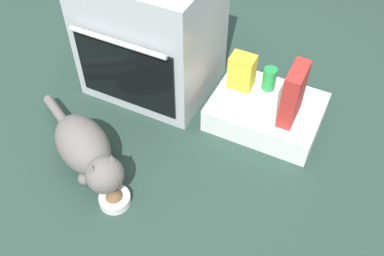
% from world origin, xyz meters
% --- Properties ---
extents(ground, '(8.00, 8.00, 0.00)m').
position_xyz_m(ground, '(0.00, 0.00, 0.00)').
color(ground, '#284238').
extents(oven, '(0.62, 0.55, 0.67)m').
position_xyz_m(oven, '(-0.08, 0.46, 0.33)').
color(oven, '#B7BABF').
rests_on(oven, ground).
extents(pantry_cabinet, '(0.53, 0.40, 0.13)m').
position_xyz_m(pantry_cabinet, '(0.57, 0.44, 0.07)').
color(pantry_cabinet, white).
rests_on(pantry_cabinet, ground).
extents(food_bowl, '(0.14, 0.14, 0.07)m').
position_xyz_m(food_bowl, '(0.15, -0.30, 0.03)').
color(food_bowl, white).
rests_on(food_bowl, ground).
extents(cat, '(0.67, 0.42, 0.24)m').
position_xyz_m(cat, '(-0.05, -0.19, 0.12)').
color(cat, slate).
rests_on(cat, ground).
extents(sauce_jar, '(0.08, 0.08, 0.14)m').
position_xyz_m(sauce_jar, '(0.67, 0.58, 0.20)').
color(sauce_jar, '#D16023').
rests_on(sauce_jar, pantry_cabinet).
extents(soda_can, '(0.07, 0.07, 0.12)m').
position_xyz_m(soda_can, '(0.53, 0.54, 0.19)').
color(soda_can, green).
rests_on(soda_can, pantry_cabinet).
extents(cereal_box, '(0.07, 0.18, 0.28)m').
position_xyz_m(cereal_box, '(0.69, 0.39, 0.27)').
color(cereal_box, '#B72D28').
rests_on(cereal_box, pantry_cabinet).
extents(snack_bag, '(0.12, 0.09, 0.18)m').
position_xyz_m(snack_bag, '(0.40, 0.49, 0.22)').
color(snack_bag, yellow).
rests_on(snack_bag, pantry_cabinet).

